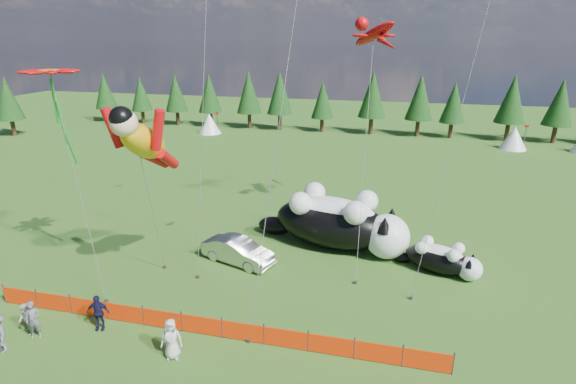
{
  "coord_description": "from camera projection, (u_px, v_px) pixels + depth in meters",
  "views": [
    {
      "loc": [
        8.05,
        -19.07,
        13.07
      ],
      "look_at": [
        2.37,
        4.0,
        4.85
      ],
      "focal_mm": 28.0,
      "sensor_mm": 36.0,
      "label": 1
    }
  ],
  "objects": [
    {
      "name": "cat_small",
      "position": [
        442.0,
        259.0,
        26.07
      ],
      "size": [
        4.99,
        3.02,
        1.87
      ],
      "rotation": [
        0.0,
        0.0,
        -0.35
      ],
      "color": "black",
      "rests_on": "ground"
    },
    {
      "name": "cat_large",
      "position": [
        338.0,
        221.0,
        29.0
      ],
      "size": [
        10.37,
        5.34,
        3.79
      ],
      "rotation": [
        0.0,
        0.0,
        -0.23
      ],
      "color": "black",
      "rests_on": "ground"
    },
    {
      "name": "festival_tents",
      "position": [
        421.0,
        134.0,
        57.35
      ],
      "size": [
        50.0,
        3.2,
        2.8
      ],
      "primitive_type": null,
      "color": "white",
      "rests_on": "ground"
    },
    {
      "name": "tree_line",
      "position": [
        341.0,
        105.0,
        63.58
      ],
      "size": [
        90.0,
        4.0,
        8.0
      ],
      "primitive_type": null,
      "color": "black",
      "rests_on": "ground"
    },
    {
      "name": "flower_kite",
      "position": [
        50.0,
        75.0,
        22.19
      ],
      "size": [
        4.86,
        4.02,
        11.86
      ],
      "color": "#B8090D",
      "rests_on": "ground"
    },
    {
      "name": "spectator_b",
      "position": [
        26.0,
        319.0,
        20.66
      ],
      "size": [
        0.87,
        0.79,
        1.55
      ],
      "primitive_type": "imported",
      "rotation": [
        0.0,
        0.0,
        -0.6
      ],
      "color": "beige",
      "rests_on": "ground"
    },
    {
      "name": "ground",
      "position": [
        226.0,
        300.0,
        23.59
      ],
      "size": [
        160.0,
        160.0,
        0.0
      ],
      "primitive_type": "plane",
      "color": "#0F3609",
      "rests_on": "ground"
    },
    {
      "name": "superhero_kite",
      "position": [
        144.0,
        142.0,
        22.12
      ],
      "size": [
        5.31,
        5.68,
        10.59
      ],
      "color": "#D99E0B",
      "rests_on": "ground"
    },
    {
      "name": "gecko_kite",
      "position": [
        374.0,
        34.0,
        28.23
      ],
      "size": [
        5.68,
        11.08,
        15.38
      ],
      "color": "#B8090D",
      "rests_on": "ground"
    },
    {
      "name": "spectator_e",
      "position": [
        171.0,
        339.0,
        19.05
      ],
      "size": [
        1.05,
        0.83,
        1.88
      ],
      "primitive_type": "imported",
      "rotation": [
        0.0,
        0.0,
        0.28
      ],
      "color": "beige",
      "rests_on": "ground"
    },
    {
      "name": "spectator_a",
      "position": [
        33.0,
        320.0,
        20.37
      ],
      "size": [
        0.79,
        0.66,
        1.85
      ],
      "primitive_type": "imported",
      "rotation": [
        0.0,
        0.0,
        0.39
      ],
      "color": "#5A5A5F",
      "rests_on": "ground"
    },
    {
      "name": "safety_fence",
      "position": [
        202.0,
        325.0,
        20.67
      ],
      "size": [
        22.06,
        0.06,
        1.1
      ],
      "color": "#262626",
      "rests_on": "ground"
    },
    {
      "name": "spectator_c",
      "position": [
        98.0,
        313.0,
        20.94
      ],
      "size": [
        1.16,
        0.78,
        1.81
      ],
      "primitive_type": "imported",
      "rotation": [
        0.0,
        0.0,
        0.25
      ],
      "color": "#121333",
      "rests_on": "ground"
    },
    {
      "name": "car",
      "position": [
        238.0,
        251.0,
        27.29
      ],
      "size": [
        4.89,
        2.97,
        1.52
      ],
      "primitive_type": "imported",
      "rotation": [
        0.0,
        0.0,
        1.25
      ],
      "color": "silver",
      "rests_on": "ground"
    }
  ]
}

